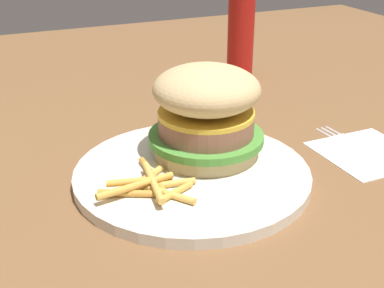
# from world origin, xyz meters

# --- Properties ---
(ground_plane) EXTENTS (1.60, 1.60, 0.00)m
(ground_plane) POSITION_xyz_m (0.00, 0.00, 0.00)
(ground_plane) COLOR brown
(plate) EXTENTS (0.25, 0.25, 0.01)m
(plate) POSITION_xyz_m (0.03, 0.01, 0.01)
(plate) COLOR silver
(plate) RESTS_ON ground_plane
(sandwich) EXTENTS (0.13, 0.13, 0.10)m
(sandwich) POSITION_xyz_m (0.05, -0.02, 0.06)
(sandwich) COLOR tan
(sandwich) RESTS_ON plate
(fries_pile) EXTENTS (0.11, 0.10, 0.01)m
(fries_pile) POSITION_xyz_m (0.00, 0.06, 0.02)
(fries_pile) COLOR #E5B251
(fries_pile) RESTS_ON plate
(napkin) EXTENTS (0.11, 0.11, 0.00)m
(napkin) POSITION_xyz_m (-0.00, -0.21, 0.00)
(napkin) COLOR white
(napkin) RESTS_ON ground_plane
(fork) EXTENTS (0.17, 0.03, 0.00)m
(fork) POSITION_xyz_m (-0.00, -0.21, 0.00)
(fork) COLOR silver
(fork) RESTS_ON napkin
(ketchup_bottle) EXTENTS (0.04, 0.04, 0.14)m
(ketchup_bottle) POSITION_xyz_m (0.33, -0.21, 0.07)
(ketchup_bottle) COLOR #B21914
(ketchup_bottle) RESTS_ON ground_plane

